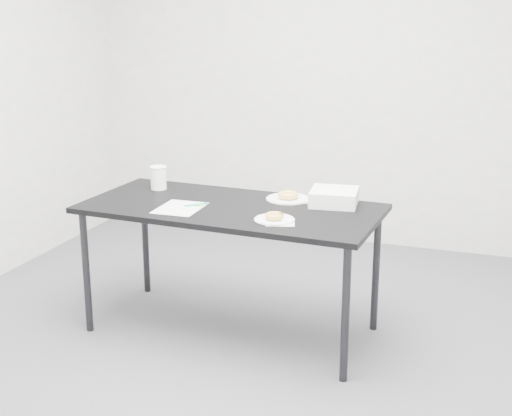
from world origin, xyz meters
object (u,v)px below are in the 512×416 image
(plate_near, at_px, (274,220))
(plate_far, at_px, (288,199))
(table, at_px, (231,216))
(pen, at_px, (196,205))
(donut_near, at_px, (274,216))
(scorecard, at_px, (180,208))
(bakery_box, at_px, (334,197))
(coffee_cup, at_px, (158,178))
(donut_far, at_px, (288,195))

(plate_near, height_order, plate_far, plate_near)
(table, relative_size, pen, 12.32)
(table, relative_size, donut_near, 16.93)
(scorecard, xyz_separation_m, plate_far, (0.52, 0.38, 0.00))
(plate_far, height_order, bakery_box, bakery_box)
(plate_near, xyz_separation_m, bakery_box, (0.22, 0.42, 0.04))
(pen, distance_m, coffee_cup, 0.47)
(table, height_order, bakery_box, bakery_box)
(plate_far, distance_m, coffee_cup, 0.83)
(pen, xyz_separation_m, plate_far, (0.45, 0.31, -0.00))
(plate_far, distance_m, bakery_box, 0.28)
(coffee_cup, bearing_deg, bakery_box, 0.78)
(plate_far, bearing_deg, donut_far, 0.00)
(pen, xyz_separation_m, bakery_box, (0.73, 0.29, 0.04))
(coffee_cup, bearing_deg, plate_near, -24.50)
(scorecard, bearing_deg, pen, 48.61)
(bakery_box, bearing_deg, donut_near, -124.61)
(coffee_cup, bearing_deg, pen, -36.20)
(scorecard, height_order, coffee_cup, coffee_cup)
(donut_far, height_order, bakery_box, bakery_box)
(bakery_box, bearing_deg, scorecard, -162.21)
(table, bearing_deg, donut_near, -27.98)
(table, xyz_separation_m, scorecard, (-0.25, -0.14, 0.06))
(scorecard, relative_size, donut_near, 2.96)
(pen, distance_m, plate_far, 0.55)
(donut_far, bearing_deg, bakery_box, -3.16)
(plate_near, bearing_deg, scorecard, 174.74)
(coffee_cup, height_order, bakery_box, coffee_cup)
(scorecard, bearing_deg, coffee_cup, 129.79)
(donut_near, distance_m, donut_far, 0.44)
(scorecard, height_order, plate_far, plate_far)
(table, bearing_deg, pen, -158.90)
(donut_far, distance_m, coffee_cup, 0.83)
(donut_far, bearing_deg, donut_near, -82.29)
(table, relative_size, plate_far, 6.66)
(donut_far, relative_size, bakery_box, 0.46)
(plate_near, bearing_deg, pen, 165.78)
(table, xyz_separation_m, pen, (-0.19, -0.06, 0.07))
(scorecard, relative_size, plate_near, 1.39)
(pen, distance_m, donut_far, 0.55)
(donut_near, bearing_deg, plate_near, 0.00)
(scorecard, distance_m, coffee_cup, 0.48)
(donut_near, height_order, donut_far, donut_far)
(table, xyz_separation_m, donut_near, (0.33, -0.19, 0.08))
(plate_near, xyz_separation_m, coffee_cup, (-0.89, 0.41, 0.07))
(plate_near, height_order, bakery_box, bakery_box)
(bakery_box, bearing_deg, plate_near, -124.61)
(scorecard, xyz_separation_m, pen, (0.06, 0.08, 0.01))
(scorecard, height_order, bakery_box, bakery_box)
(plate_near, distance_m, coffee_cup, 0.98)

